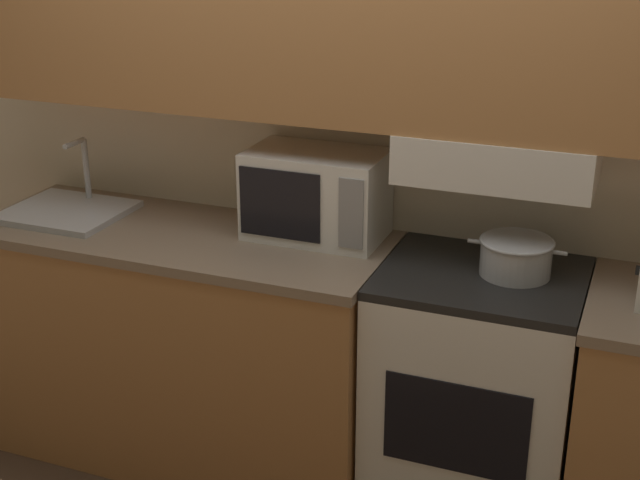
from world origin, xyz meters
TOP-DOWN VIEW (x-y plane):
  - ground_plane at (0.00, 0.00)m, footprint 16.00×16.00m
  - wall_back at (0.01, -0.06)m, footprint 5.14×0.38m
  - lower_counter_main at (-0.60, -0.30)m, footprint 1.56×0.62m
  - stove_range at (0.52, -0.28)m, footprint 0.66×0.57m
  - cooking_pot at (0.61, -0.25)m, footprint 0.32×0.24m
  - microwave at (-0.12, -0.16)m, footprint 0.48×0.30m
  - sink_basin at (-1.10, -0.30)m, footprint 0.44×0.39m

SIDE VIEW (x-z plane):
  - ground_plane at x=0.00m, z-range 0.00..0.00m
  - stove_range at x=0.52m, z-range 0.00..0.94m
  - lower_counter_main at x=-0.60m, z-range 0.00..0.94m
  - sink_basin at x=-1.10m, z-range 0.82..1.09m
  - cooking_pot at x=0.61m, z-range 0.94..1.07m
  - microwave at x=-0.12m, z-range 0.94..1.25m
  - wall_back at x=0.01m, z-range 0.19..2.74m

